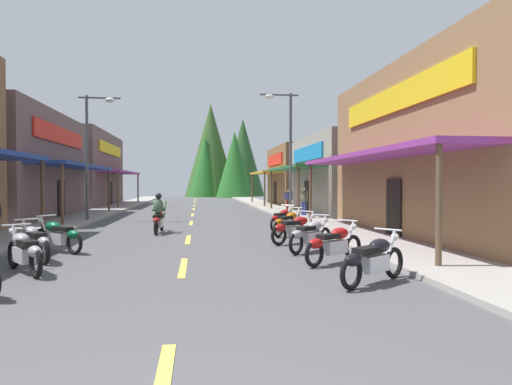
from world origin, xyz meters
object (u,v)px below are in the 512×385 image
object	(u,v)px
streetlamp_right	(285,139)
motorcycle_parked_left_2	(34,242)
motorcycle_parked_right_4	(289,223)
motorcycle_parked_right_2	(311,235)
motorcycle_parked_left_3	(58,235)
motorcycle_parked_right_3	(296,228)
motorcycle_parked_left_1	(24,251)
motorcycle_parked_right_1	(334,244)
pedestrian_by_shop	(304,200)
pedestrian_browsing	(288,199)
motorcycle_parked_right_5	(282,219)
motorcycle_parked_right_0	(373,259)
rider_cruising_lead	(159,216)
streetlamp_left	(93,140)

from	to	relation	value
streetlamp_right	motorcycle_parked_left_2	size ratio (longest dim) A/B	3.76
motorcycle_parked_right_4	motorcycle_parked_left_2	distance (m)	8.64
motorcycle_parked_right_2	motorcycle_parked_left_3	xyz separation A→B (m)	(-7.08, 0.78, 0.00)
motorcycle_parked_right_2	motorcycle_parked_right_3	world-z (taller)	same
motorcycle_parked_right_2	motorcycle_parked_right_3	size ratio (longest dim) A/B	0.87
motorcycle_parked_right_3	motorcycle_parked_left_1	size ratio (longest dim) A/B	1.06
motorcycle_parked_right_1	pedestrian_by_shop	distance (m)	14.65
motorcycle_parked_right_1	pedestrian_browsing	bearing A→B (deg)	46.85
motorcycle_parked_right_1	motorcycle_parked_right_5	bearing A→B (deg)	54.07
motorcycle_parked_right_0	motorcycle_parked_right_3	xyz separation A→B (m)	(-0.23, 5.80, 0.00)
motorcycle_parked_right_4	motorcycle_parked_right_5	bearing A→B (deg)	39.50
rider_cruising_lead	motorcycle_parked_left_1	bearing A→B (deg)	166.94
motorcycle_parked_right_2	pedestrian_by_shop	world-z (taller)	pedestrian_by_shop
pedestrian_browsing	motorcycle_parked_right_0	bearing A→B (deg)	-7.35
motorcycle_parked_right_4	rider_cruising_lead	bearing A→B (deg)	115.32
motorcycle_parked_right_3	motorcycle_parked_left_2	bearing A→B (deg)	166.31
pedestrian_browsing	motorcycle_parked_left_1	bearing A→B (deg)	-26.93
motorcycle_parked_left_1	streetlamp_right	bearing A→B (deg)	-69.87
motorcycle_parked_right_4	motorcycle_parked_right_5	size ratio (longest dim) A/B	0.93
motorcycle_parked_right_1	streetlamp_right	bearing A→B (deg)	49.42
motorcycle_parked_right_1	motorcycle_parked_left_3	xyz separation A→B (m)	(-7.16, 2.66, 0.00)
motorcycle_parked_left_2	motorcycle_parked_right_4	bearing A→B (deg)	-95.98
motorcycle_parked_right_0	motorcycle_parked_right_1	xyz separation A→B (m)	(-0.09, 2.20, 0.00)
motorcycle_parked_right_4	pedestrian_browsing	xyz separation A→B (m)	(2.74, 13.31, 0.42)
streetlamp_left	pedestrian_by_shop	xyz separation A→B (m)	(11.21, 1.73, -3.09)
motorcycle_parked_right_0	motorcycle_parked_right_5	distance (m)	9.62
motorcycle_parked_right_3	motorcycle_parked_left_3	xyz separation A→B (m)	(-7.02, -0.94, 0.00)
pedestrian_by_shop	pedestrian_browsing	distance (m)	4.67
motorcycle_parked_right_4	pedestrian_browsing	distance (m)	13.59
motorcycle_parked_right_0	motorcycle_parked_left_2	distance (m)	8.20
streetlamp_left	motorcycle_parked_right_1	size ratio (longest dim) A/B	3.48
motorcycle_parked_left_3	motorcycle_parked_right_4	bearing A→B (deg)	-117.86
motorcycle_parked_right_1	motorcycle_parked_left_3	bearing A→B (deg)	124.85
motorcycle_parked_right_4	motorcycle_parked_right_5	xyz separation A→B (m)	(0.08, 1.67, 0.00)
motorcycle_parked_right_5	streetlamp_right	bearing A→B (deg)	23.61
streetlamp_left	motorcycle_parked_left_2	distance (m)	11.97
streetlamp_right	motorcycle_parked_right_4	size ratio (longest dim) A/B	4.03
motorcycle_parked_right_4	motorcycle_parked_right_1	bearing A→B (deg)	-138.49
motorcycle_parked_right_4	motorcycle_parked_left_2	size ratio (longest dim) A/B	0.93
motorcycle_parked_right_4	pedestrian_by_shop	size ratio (longest dim) A/B	0.95
rider_cruising_lead	motorcycle_parked_right_1	bearing A→B (deg)	-143.19
streetlamp_left	motorcycle_parked_right_3	size ratio (longest dim) A/B	3.37
pedestrian_by_shop	motorcycle_parked_right_5	bearing A→B (deg)	-149.78
motorcycle_parked_right_0	motorcycle_parked_left_2	xyz separation A→B (m)	(-7.42, 3.50, 0.00)
motorcycle_parked_left_1	rider_cruising_lead	world-z (taller)	rider_cruising_lead
motorcycle_parked_right_0	motorcycle_parked_right_3	bearing A→B (deg)	56.64
pedestrian_by_shop	motorcycle_parked_left_1	bearing A→B (deg)	-162.96
streetlamp_left	motorcycle_parked_right_1	world-z (taller)	streetlamp_left
motorcycle_parked_right_4	pedestrian_by_shop	world-z (taller)	pedestrian_by_shop
pedestrian_browsing	streetlamp_left	bearing A→B (deg)	-60.45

